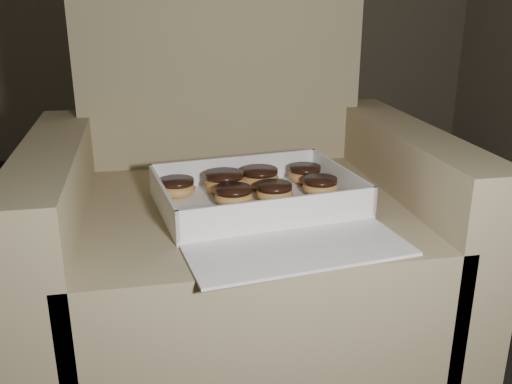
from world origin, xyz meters
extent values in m
cube|color=#998661|center=(0.56, 0.55, 0.19)|extent=(0.64, 0.64, 0.37)
cube|color=#998661|center=(0.56, 0.84, 0.60)|extent=(0.64, 0.12, 0.46)
cube|color=#998661|center=(0.22, 0.55, 0.25)|extent=(0.11, 0.64, 0.49)
cube|color=#998661|center=(0.91, 0.55, 0.25)|extent=(0.11, 0.64, 0.49)
cube|color=white|center=(0.59, 0.50, 0.37)|extent=(0.39, 0.31, 0.01)
cube|color=white|center=(0.57, 0.63, 0.41)|extent=(0.35, 0.05, 0.05)
cube|color=white|center=(0.60, 0.38, 0.41)|extent=(0.35, 0.05, 0.05)
cube|color=white|center=(0.41, 0.48, 0.41)|extent=(0.04, 0.26, 0.05)
cube|color=white|center=(0.76, 0.53, 0.41)|extent=(0.04, 0.26, 0.05)
cube|color=#BE4C64|center=(0.76, 0.53, 0.41)|extent=(0.04, 0.26, 0.05)
cube|color=white|center=(0.61, 0.30, 0.37)|extent=(0.36, 0.20, 0.01)
ellipsoid|color=gold|center=(0.61, 0.58, 0.40)|extent=(0.08, 0.08, 0.04)
cylinder|color=black|center=(0.61, 0.58, 0.41)|extent=(0.07, 0.07, 0.01)
ellipsoid|color=gold|center=(0.54, 0.49, 0.40)|extent=(0.07, 0.07, 0.03)
cylinder|color=black|center=(0.54, 0.49, 0.41)|extent=(0.07, 0.07, 0.01)
ellipsoid|color=gold|center=(0.62, 0.50, 0.40)|extent=(0.07, 0.07, 0.03)
cylinder|color=black|center=(0.62, 0.50, 0.41)|extent=(0.07, 0.07, 0.01)
ellipsoid|color=gold|center=(0.71, 0.60, 0.40)|extent=(0.07, 0.07, 0.03)
cylinder|color=black|center=(0.71, 0.60, 0.41)|extent=(0.06, 0.06, 0.01)
ellipsoid|color=gold|center=(0.71, 0.52, 0.39)|extent=(0.07, 0.07, 0.03)
cylinder|color=black|center=(0.71, 0.52, 0.41)|extent=(0.06, 0.06, 0.01)
ellipsoid|color=gold|center=(0.44, 0.56, 0.39)|extent=(0.07, 0.07, 0.03)
cylinder|color=black|center=(0.44, 0.56, 0.41)|extent=(0.06, 0.06, 0.01)
ellipsoid|color=gold|center=(0.54, 0.57, 0.40)|extent=(0.08, 0.08, 0.04)
cylinder|color=black|center=(0.54, 0.57, 0.41)|extent=(0.07, 0.07, 0.01)
ellipsoid|color=black|center=(0.61, 0.46, 0.38)|extent=(0.01, 0.01, 0.00)
ellipsoid|color=black|center=(0.47, 0.40, 0.38)|extent=(0.01, 0.01, 0.00)
ellipsoid|color=black|center=(0.68, 0.43, 0.38)|extent=(0.01, 0.01, 0.00)
ellipsoid|color=black|center=(0.52, 0.47, 0.38)|extent=(0.01, 0.01, 0.00)
camera|label=1|loc=(0.39, -0.47, 0.76)|focal=40.00mm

